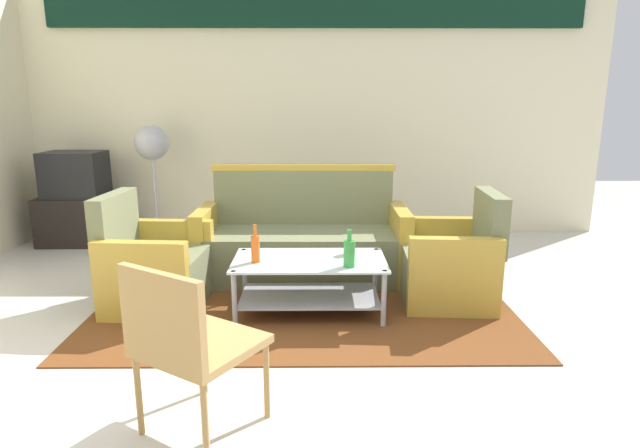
{
  "coord_description": "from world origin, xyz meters",
  "views": [
    {
      "loc": [
        -0.01,
        -3.0,
        1.53
      ],
      "look_at": [
        0.02,
        0.7,
        0.65
      ],
      "focal_mm": 29.3,
      "sensor_mm": 36.0,
      "label": 1
    }
  ],
  "objects_px": {
    "television": "(75,174)",
    "cup": "(350,248)",
    "armchair_right": "(451,265)",
    "couch": "(303,242)",
    "coffee_table": "(310,278)",
    "armchair_left": "(154,269)",
    "wicker_chair": "(186,338)",
    "tv_stand": "(80,220)",
    "bottle_green": "(349,253)",
    "pedestal_fan": "(152,150)",
    "bottle_orange": "(255,248)"
  },
  "relations": [
    {
      "from": "cup",
      "to": "tv_stand",
      "type": "bearing_deg",
      "value": 147.17
    },
    {
      "from": "armchair_right",
      "to": "bottle_green",
      "type": "distance_m",
      "value": 0.94
    },
    {
      "from": "armchair_right",
      "to": "cup",
      "type": "distance_m",
      "value": 0.82
    },
    {
      "from": "armchair_right",
      "to": "wicker_chair",
      "type": "distance_m",
      "value": 2.35
    },
    {
      "from": "couch",
      "to": "pedestal_fan",
      "type": "relative_size",
      "value": 1.42
    },
    {
      "from": "cup",
      "to": "wicker_chair",
      "type": "xyz_separation_m",
      "value": [
        -0.84,
        -1.58,
        0.03
      ]
    },
    {
      "from": "cup",
      "to": "pedestal_fan",
      "type": "bearing_deg",
      "value": 136.84
    },
    {
      "from": "armchair_left",
      "to": "wicker_chair",
      "type": "relative_size",
      "value": 1.01
    },
    {
      "from": "tv_stand",
      "to": "television",
      "type": "relative_size",
      "value": 1.32
    },
    {
      "from": "bottle_green",
      "to": "cup",
      "type": "height_order",
      "value": "bottle_green"
    },
    {
      "from": "coffee_table",
      "to": "television",
      "type": "distance_m",
      "value": 3.22
    },
    {
      "from": "armchair_right",
      "to": "cup",
      "type": "height_order",
      "value": "armchair_right"
    },
    {
      "from": "cup",
      "to": "television",
      "type": "distance_m",
      "value": 3.37
    },
    {
      "from": "television",
      "to": "cup",
      "type": "bearing_deg",
      "value": 148.18
    },
    {
      "from": "couch",
      "to": "tv_stand",
      "type": "bearing_deg",
      "value": -24.38
    },
    {
      "from": "tv_stand",
      "to": "cup",
      "type": "bearing_deg",
      "value": -32.83
    },
    {
      "from": "coffee_table",
      "to": "wicker_chair",
      "type": "height_order",
      "value": "wicker_chair"
    },
    {
      "from": "armchair_left",
      "to": "bottle_orange",
      "type": "relative_size",
      "value": 3.09
    },
    {
      "from": "coffee_table",
      "to": "pedestal_fan",
      "type": "distance_m",
      "value": 2.72
    },
    {
      "from": "pedestal_fan",
      "to": "wicker_chair",
      "type": "xyz_separation_m",
      "value": [
        1.16,
        -3.44,
        -0.52
      ]
    },
    {
      "from": "armchair_right",
      "to": "coffee_table",
      "type": "relative_size",
      "value": 0.77
    },
    {
      "from": "couch",
      "to": "coffee_table",
      "type": "bearing_deg",
      "value": 95.11
    },
    {
      "from": "armchair_left",
      "to": "television",
      "type": "relative_size",
      "value": 1.4
    },
    {
      "from": "cup",
      "to": "bottle_green",
      "type": "bearing_deg",
      "value": -94.84
    },
    {
      "from": "bottle_green",
      "to": "couch",
      "type": "bearing_deg",
      "value": 109.09
    },
    {
      "from": "couch",
      "to": "armchair_left",
      "type": "relative_size",
      "value": 2.12
    },
    {
      "from": "couch",
      "to": "tv_stand",
      "type": "xyz_separation_m",
      "value": [
        -2.45,
        1.14,
        -0.06
      ]
    },
    {
      "from": "coffee_table",
      "to": "bottle_orange",
      "type": "distance_m",
      "value": 0.46
    },
    {
      "from": "armchair_right",
      "to": "couch",
      "type": "bearing_deg",
      "value": 67.38
    },
    {
      "from": "armchair_left",
      "to": "television",
      "type": "bearing_deg",
      "value": -138.98
    },
    {
      "from": "couch",
      "to": "television",
      "type": "distance_m",
      "value": 2.74
    },
    {
      "from": "couch",
      "to": "wicker_chair",
      "type": "bearing_deg",
      "value": 78.71
    },
    {
      "from": "armchair_right",
      "to": "coffee_table",
      "type": "height_order",
      "value": "armchair_right"
    },
    {
      "from": "bottle_orange",
      "to": "tv_stand",
      "type": "xyz_separation_m",
      "value": [
        -2.14,
        2.01,
        -0.25
      ]
    },
    {
      "from": "armchair_left",
      "to": "pedestal_fan",
      "type": "height_order",
      "value": "pedestal_fan"
    },
    {
      "from": "bottle_orange",
      "to": "tv_stand",
      "type": "distance_m",
      "value": 2.95
    },
    {
      "from": "bottle_orange",
      "to": "bottle_green",
      "type": "relative_size",
      "value": 1.04
    },
    {
      "from": "television",
      "to": "armchair_right",
      "type": "bearing_deg",
      "value": 155.7
    },
    {
      "from": "couch",
      "to": "armchair_right",
      "type": "xyz_separation_m",
      "value": [
        1.16,
        -0.57,
        -0.03
      ]
    },
    {
      "from": "armchair_left",
      "to": "tv_stand",
      "type": "bearing_deg",
      "value": -138.94
    },
    {
      "from": "television",
      "to": "tv_stand",
      "type": "bearing_deg",
      "value": 90.0
    },
    {
      "from": "bottle_orange",
      "to": "couch",
      "type": "bearing_deg",
      "value": 70.21
    },
    {
      "from": "armchair_left",
      "to": "tv_stand",
      "type": "xyz_separation_m",
      "value": [
        -1.34,
        1.78,
        -0.03
      ]
    },
    {
      "from": "bottle_orange",
      "to": "pedestal_fan",
      "type": "height_order",
      "value": "pedestal_fan"
    },
    {
      "from": "couch",
      "to": "coffee_table",
      "type": "distance_m",
      "value": 0.81
    },
    {
      "from": "coffee_table",
      "to": "television",
      "type": "relative_size",
      "value": 1.81
    },
    {
      "from": "bottle_green",
      "to": "armchair_right",
      "type": "bearing_deg",
      "value": 26.83
    },
    {
      "from": "cup",
      "to": "wicker_chair",
      "type": "height_order",
      "value": "wicker_chair"
    },
    {
      "from": "television",
      "to": "bottle_green",
      "type": "bearing_deg",
      "value": 143.8
    },
    {
      "from": "coffee_table",
      "to": "armchair_left",
      "type": "bearing_deg",
      "value": 171.93
    }
  ]
}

